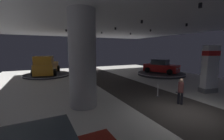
{
  "coord_description": "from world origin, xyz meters",
  "views": [
    {
      "loc": [
        -6.79,
        -5.09,
        3.31
      ],
      "look_at": [
        -0.82,
        7.36,
        1.4
      ],
      "focal_mm": 24.03,
      "sensor_mm": 36.0,
      "label": 1
    }
  ],
  "objects": [
    {
      "name": "visitor_walking_near",
      "position": [
        0.68,
        0.98,
        0.91
      ],
      "size": [
        0.32,
        0.32,
        1.59
      ],
      "color": "black",
      "rests_on": "ground"
    },
    {
      "name": "stanchion_b",
      "position": [
        0.54,
        2.74,
        0.37
      ],
      "size": [
        0.28,
        0.28,
        1.01
      ],
      "color": "#333338",
      "rests_on": "ground"
    },
    {
      "name": "display_car_far_right",
      "position": [
        7.2,
        9.48,
        1.07
      ],
      "size": [
        3.51,
        4.57,
        1.71
      ],
      "color": "red",
      "rests_on": "display_platform_far_right"
    },
    {
      "name": "brand_sign_pylon",
      "position": [
        4.83,
        1.89,
        1.87
      ],
      "size": [
        1.37,
        0.88,
        3.6
      ],
      "color": "slate",
      "rests_on": "ground"
    },
    {
      "name": "column_left",
      "position": [
        -4.63,
        3.29,
        2.75
      ],
      "size": [
        1.54,
        1.54,
        5.5
      ],
      "color": "#ADADB2",
      "rests_on": "ground"
    },
    {
      "name": "ceiling_with_spotlights",
      "position": [
        -0.0,
        0.0,
        5.55
      ],
      "size": [
        24.0,
        44.0,
        0.39
      ],
      "color": "silver"
    },
    {
      "name": "display_platform_deep_left",
      "position": [
        -6.08,
        15.3,
        0.13
      ],
      "size": [
        5.68,
        5.68,
        0.23
      ],
      "color": "#333338",
      "rests_on": "ground"
    },
    {
      "name": "display_platform_far_right",
      "position": [
        7.21,
        9.45,
        0.17
      ],
      "size": [
        5.98,
        5.98,
        0.31
      ],
      "color": "#333338",
      "rests_on": "ground"
    },
    {
      "name": "stanchion_c",
      "position": [
        2.6,
        2.81,
        0.37
      ],
      "size": [
        0.28,
        0.28,
        1.01
      ],
      "color": "#333338",
      "rests_on": "ground"
    },
    {
      "name": "ground",
      "position": [
        0.0,
        0.0,
        -0.02
      ],
      "size": [
        24.0,
        44.0,
        0.06
      ],
      "color": "silver"
    },
    {
      "name": "pickup_truck_deep_left",
      "position": [
        -6.15,
        14.99,
        1.17
      ],
      "size": [
        3.53,
        5.62,
        2.3
      ],
      "color": "#B77519",
      "rests_on": "display_platform_deep_left"
    }
  ]
}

